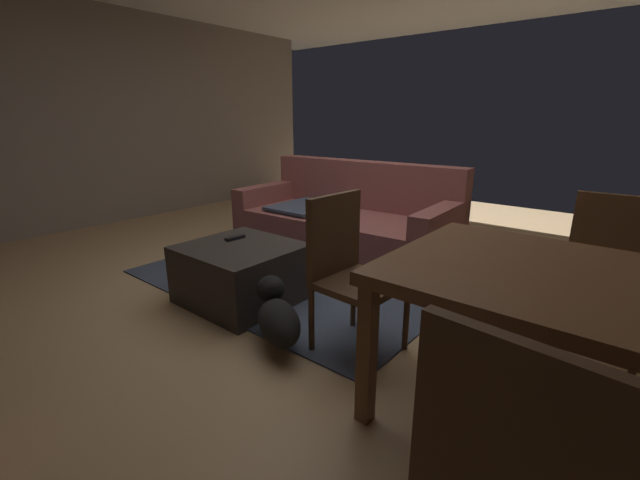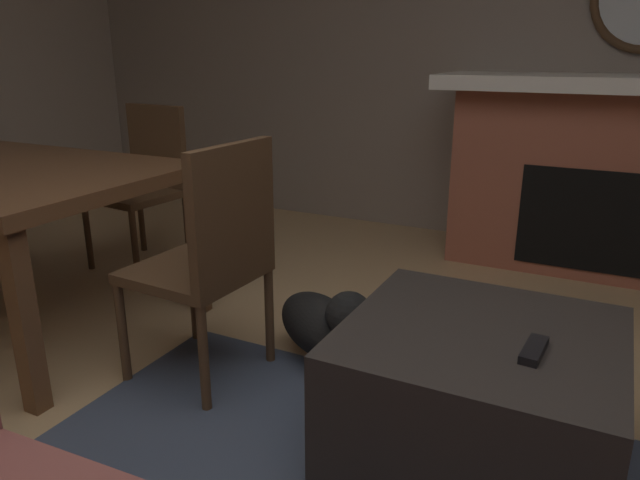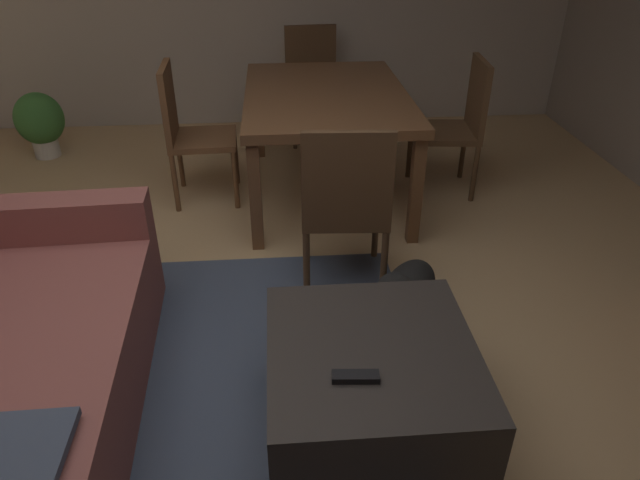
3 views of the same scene
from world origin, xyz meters
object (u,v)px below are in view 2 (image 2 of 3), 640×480
object	(u,v)px
fireplace	(624,176)
dining_chair_south	(146,177)
ottoman_coffee_table	(477,394)
dining_chair_west	(212,252)
tv_remote	(534,350)
small_dog	(324,323)

from	to	relation	value
fireplace	dining_chair_south	bearing A→B (deg)	23.61
ottoman_coffee_table	dining_chair_west	xyz separation A→B (m)	(1.00, -0.02, 0.30)
dining_chair_west	dining_chair_south	bearing A→B (deg)	-38.43
tv_remote	dining_chair_south	size ratio (longest dim) A/B	0.17
ottoman_coffee_table	tv_remote	bearing A→B (deg)	151.65
dining_chair_south	tv_remote	bearing A→B (deg)	156.06
fireplace	ottoman_coffee_table	size ratio (longest dim) A/B	2.58
fireplace	small_dog	distance (m)	2.06
fireplace	ottoman_coffee_table	bearing A→B (deg)	80.68
dining_chair_west	dining_chair_south	world-z (taller)	same
dining_chair_south	dining_chair_west	bearing A→B (deg)	141.57
dining_chair_west	fireplace	bearing A→B (deg)	-123.33
fireplace	small_dog	world-z (taller)	fireplace
fireplace	tv_remote	distance (m)	2.14
ottoman_coffee_table	small_dog	xyz separation A→B (m)	(0.67, -0.28, -0.03)
tv_remote	dining_chair_west	distance (m)	1.16
ottoman_coffee_table	dining_chair_south	xyz separation A→B (m)	(2.17, -0.95, 0.30)
fireplace	tv_remote	world-z (taller)	fireplace
tv_remote	dining_chair_west	world-z (taller)	dining_chair_west
tv_remote	dining_chair_west	bearing A→B (deg)	-0.83
ottoman_coffee_table	small_dog	distance (m)	0.73
dining_chair_west	small_dog	bearing A→B (deg)	-141.16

